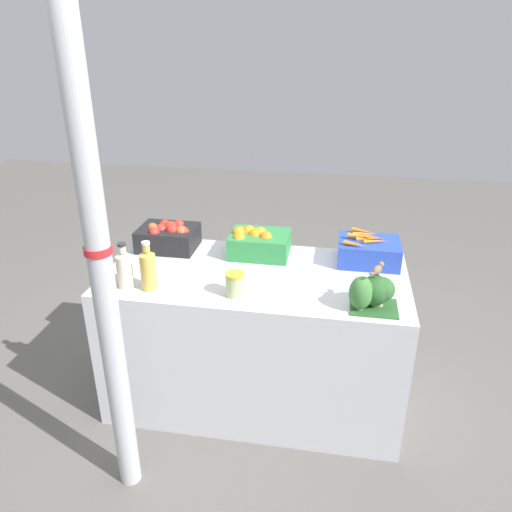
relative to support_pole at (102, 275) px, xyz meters
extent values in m
plane|color=#605E59|center=(0.50, 0.72, -1.11)|extent=(10.00, 10.00, 0.00)
cube|color=silver|center=(0.50, 0.72, -0.71)|extent=(1.60, 0.79, 0.81)
cylinder|color=#B7BABF|center=(0.00, 0.00, 0.00)|extent=(0.10, 0.10, 2.23)
cylinder|color=red|center=(0.00, 0.00, 0.11)|extent=(0.11, 0.11, 0.03)
cube|color=black|center=(-0.07, 0.96, -0.24)|extent=(0.33, 0.26, 0.13)
sphere|color=#BC562D|center=(-0.16, 0.96, -0.18)|extent=(0.06, 0.06, 0.06)
sphere|color=red|center=(-0.10, 1.00, -0.18)|extent=(0.07, 0.07, 0.07)
sphere|color=red|center=(-0.12, 0.87, -0.18)|extent=(0.06, 0.06, 0.06)
sphere|color=red|center=(0.04, 0.92, -0.18)|extent=(0.06, 0.06, 0.06)
sphere|color=#BC562D|center=(0.02, 0.92, -0.18)|extent=(0.07, 0.07, 0.07)
sphere|color=red|center=(-0.06, 0.97, -0.18)|extent=(0.08, 0.08, 0.08)
sphere|color=#BC562D|center=(-0.14, 0.91, -0.19)|extent=(0.06, 0.06, 0.06)
sphere|color=red|center=(-0.03, 0.92, -0.18)|extent=(0.07, 0.07, 0.07)
sphere|color=red|center=(-0.11, 0.94, -0.19)|extent=(0.08, 0.08, 0.08)
sphere|color=red|center=(-0.03, 1.03, -0.19)|extent=(0.07, 0.07, 0.07)
cube|color=#2D8442|center=(0.48, 0.96, -0.24)|extent=(0.33, 0.26, 0.13)
sphere|color=orange|center=(0.35, 0.95, -0.18)|extent=(0.08, 0.08, 0.08)
sphere|color=orange|center=(0.45, 0.95, -0.18)|extent=(0.08, 0.08, 0.08)
sphere|color=orange|center=(0.52, 0.92, -0.18)|extent=(0.08, 0.08, 0.08)
sphere|color=orange|center=(0.36, 0.99, -0.19)|extent=(0.08, 0.08, 0.08)
sphere|color=orange|center=(0.48, 0.96, -0.18)|extent=(0.08, 0.08, 0.08)
sphere|color=orange|center=(0.41, 0.99, -0.18)|extent=(0.08, 0.08, 0.08)
sphere|color=orange|center=(0.37, 0.88, -0.18)|extent=(0.07, 0.07, 0.07)
cube|color=#2847B7|center=(1.09, 0.96, -0.24)|extent=(0.33, 0.26, 0.13)
cone|color=orange|center=(1.12, 0.93, -0.17)|extent=(0.14, 0.06, 0.02)
cone|color=orange|center=(1.04, 0.96, -0.15)|extent=(0.15, 0.04, 0.03)
cone|color=orange|center=(1.01, 0.86, -0.16)|extent=(0.13, 0.06, 0.03)
cone|color=orange|center=(1.10, 1.00, -0.17)|extent=(0.17, 0.08, 0.02)
cone|color=orange|center=(1.08, 0.97, -0.17)|extent=(0.15, 0.06, 0.03)
cone|color=orange|center=(1.06, 1.05, -0.16)|extent=(0.13, 0.07, 0.03)
cone|color=orange|center=(1.06, 1.02, -0.16)|extent=(0.14, 0.05, 0.03)
cube|color=#2D602D|center=(1.10, 0.45, -0.30)|extent=(0.22, 0.18, 0.01)
ellipsoid|color=#427F3D|center=(1.04, 0.42, -0.21)|extent=(0.11, 0.11, 0.16)
cylinder|color=#B2C693|center=(1.04, 0.42, -0.28)|extent=(0.03, 0.03, 0.02)
ellipsoid|color=#2D602D|center=(1.13, 0.47, -0.21)|extent=(0.12, 0.12, 0.11)
cylinder|color=#B2C693|center=(1.13, 0.47, -0.28)|extent=(0.03, 0.03, 0.02)
ellipsoid|color=#2D602D|center=(1.10, 0.47, -0.23)|extent=(0.14, 0.14, 0.12)
cylinder|color=#B2C693|center=(1.10, 0.47, -0.28)|extent=(0.03, 0.03, 0.02)
ellipsoid|color=#2D602D|center=(1.10, 0.47, -0.21)|extent=(0.14, 0.14, 0.13)
cylinder|color=#B2C693|center=(1.10, 0.47, -0.28)|extent=(0.03, 0.03, 0.02)
cylinder|color=gold|center=(-0.22, 0.45, -0.22)|extent=(0.08, 0.08, 0.18)
cone|color=gold|center=(-0.22, 0.45, -0.12)|extent=(0.08, 0.08, 0.02)
cylinder|color=gold|center=(-0.22, 0.45, -0.09)|extent=(0.04, 0.04, 0.04)
cylinder|color=gold|center=(-0.22, 0.45, -0.06)|extent=(0.04, 0.04, 0.01)
cylinder|color=beige|center=(-0.12, 0.45, -0.22)|extent=(0.08, 0.08, 0.17)
cone|color=beige|center=(-0.12, 0.45, -0.12)|extent=(0.08, 0.08, 0.02)
cylinder|color=beige|center=(-0.12, 0.45, -0.10)|extent=(0.04, 0.04, 0.04)
cylinder|color=#2D2D33|center=(-0.12, 0.45, -0.07)|extent=(0.04, 0.04, 0.01)
cylinder|color=gold|center=(0.00, 0.45, -0.21)|extent=(0.08, 0.08, 0.19)
cone|color=gold|center=(0.00, 0.45, -0.11)|extent=(0.08, 0.08, 0.02)
cylinder|color=gold|center=(0.00, 0.45, -0.08)|extent=(0.04, 0.04, 0.04)
cylinder|color=silver|center=(0.00, 0.45, -0.05)|extent=(0.04, 0.04, 0.01)
cylinder|color=#B2C684|center=(0.44, 0.46, -0.25)|extent=(0.09, 0.09, 0.11)
cylinder|color=gold|center=(0.44, 0.46, -0.19)|extent=(0.10, 0.10, 0.01)
cube|color=#4C3D2D|center=(1.10, 0.45, -0.13)|extent=(0.02, 0.02, 0.01)
ellipsoid|color=#7A664C|center=(1.10, 0.45, -0.10)|extent=(0.06, 0.08, 0.04)
sphere|color=#897556|center=(1.12, 0.49, -0.09)|extent=(0.03, 0.03, 0.03)
cone|color=#4C3D28|center=(1.12, 0.50, -0.09)|extent=(0.01, 0.02, 0.01)
cube|color=#7A664C|center=(1.08, 0.40, -0.10)|extent=(0.03, 0.04, 0.01)
camera|label=1|loc=(0.91, -1.63, 0.90)|focal=35.00mm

